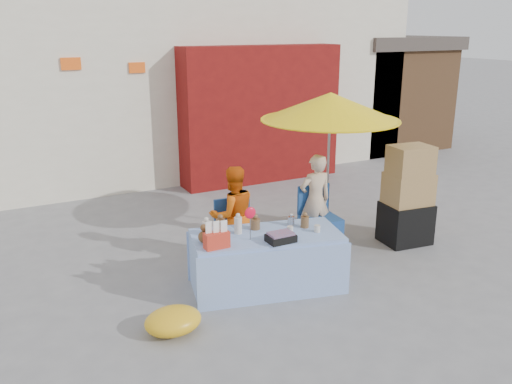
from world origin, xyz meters
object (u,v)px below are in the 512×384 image
umbrella (330,107)px  box_stack (407,199)px  chair_right (320,230)px  vendor_beige (315,200)px  market_table (266,260)px  vendor_orange (233,215)px  chair_left (238,247)px

umbrella → box_stack: bearing=-37.8°
chair_right → vendor_beige: (-0.00, 0.13, 0.39)m
market_table → box_stack: bearing=20.6°
box_stack → vendor_beige: bearing=155.7°
vendor_beige → vendor_orange: bearing=4.5°
chair_left → vendor_orange: 0.41m
chair_right → vendor_orange: 1.32m
box_stack → umbrella: bearing=142.2°
chair_right → market_table: bearing=-145.9°
vendor_beige → umbrella: size_ratio=0.62×
chair_left → box_stack: size_ratio=0.61×
chair_left → vendor_orange: (-0.00, 0.13, 0.39)m
vendor_beige → market_table: bearing=38.6°
vendor_orange → vendor_beige: 1.25m
vendor_orange → box_stack: bearing=172.1°
chair_left → chair_right: (1.25, 0.00, 0.00)m
chair_right → vendor_orange: (-1.25, 0.13, 0.39)m
chair_left → umbrella: size_ratio=0.41×
market_table → umbrella: size_ratio=0.90×
umbrella → vendor_orange: bearing=-174.5°
vendor_orange → umbrella: (1.55, 0.15, 1.25)m
vendor_beige → chair_left: bearing=10.7°
umbrella → box_stack: 1.67m
chair_right → box_stack: 1.30m
umbrella → chair_right: bearing=-136.4°
umbrella → box_stack: umbrella is taller
market_table → box_stack: (2.41, 0.30, 0.30)m
vendor_beige → umbrella: (0.30, 0.15, 1.24)m
chair_left → vendor_beige: 1.32m
market_table → chair_left: bearing=105.3°
chair_left → box_stack: (2.43, -0.40, 0.39)m
chair_right → umbrella: 1.69m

